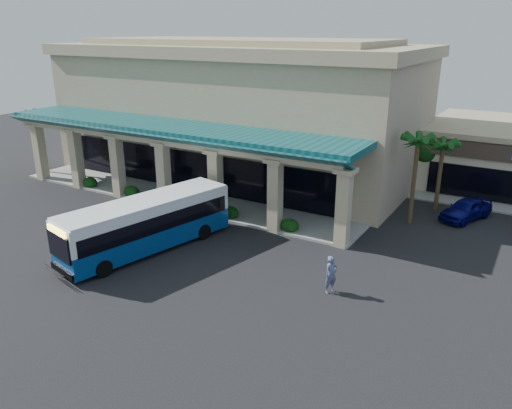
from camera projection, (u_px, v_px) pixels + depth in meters
The scene contains 10 objects.
ground at pixel (207, 256), 28.24m from camera, with size 110.00×110.00×0.00m, color black.
main_building at pixel (239, 107), 43.14m from camera, with size 30.80×14.80×11.35m, color tan, non-canonical shape.
arcade at pixel (172, 162), 36.65m from camera, with size 30.00×6.20×5.70m, color #0B4046, non-canonical shape.
palm_0 at pixel (415, 175), 31.94m from camera, with size 2.40×2.40×6.60m, color #114214, non-canonical shape.
palm_1 at pixel (440, 172), 34.01m from camera, with size 2.40×2.40×5.80m, color #114214, non-canonical shape.
palm_2 at pixel (40, 139), 43.32m from camera, with size 2.40×2.40×6.20m, color #114214, non-canonical shape.
broadleaf_tree at pixel (426, 160), 39.19m from camera, with size 2.60×2.60×4.81m, color black, non-canonical shape.
transit_bus at pixel (147, 225), 28.58m from camera, with size 2.55×10.96×3.06m, color navy, non-canonical shape.
pedestrian at pixel (331, 275), 24.09m from camera, with size 0.69×0.45×1.90m, color slate.
car_silver at pixel (466, 209), 33.43m from camera, with size 1.71×4.26×1.45m, color #090B66.
Camera 1 is at (15.50, -20.59, 12.23)m, focal length 35.00 mm.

